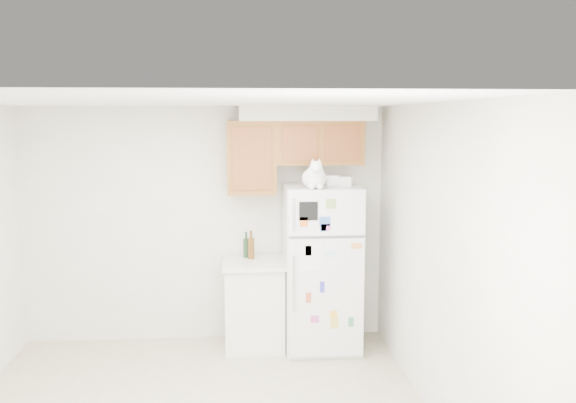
{
  "coord_description": "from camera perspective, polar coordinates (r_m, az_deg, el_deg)",
  "views": [
    {
      "loc": [
        0.37,
        -4.46,
        2.39
      ],
      "look_at": [
        0.85,
        1.55,
        1.55
      ],
      "focal_mm": 38.0,
      "sensor_mm": 36.0,
      "label": 1
    }
  ],
  "objects": [
    {
      "name": "room_shell",
      "position": [
        4.77,
        -7.53,
        -0.78
      ],
      "size": [
        3.84,
        4.04,
        2.52
      ],
      "color": "silver",
      "rests_on": "ground_plane"
    },
    {
      "name": "storage_box_back",
      "position": [
        6.23,
        3.93,
        2.01
      ],
      "size": [
        0.2,
        0.16,
        0.1
      ],
      "primitive_type": "cube",
      "rotation": [
        0.0,
        0.0,
        -0.18
      ],
      "color": "white",
      "rests_on": "refrigerator"
    },
    {
      "name": "refrigerator",
      "position": [
        6.32,
        3.14,
        -6.19
      ],
      "size": [
        0.76,
        0.78,
        1.7
      ],
      "color": "silver",
      "rests_on": "ground_plane"
    },
    {
      "name": "bottle_amber",
      "position": [
        6.38,
        -3.48,
        -4.05
      ],
      "size": [
        0.07,
        0.07,
        0.3
      ],
      "primitive_type": null,
      "color": "#593814",
      "rests_on": "base_counter"
    },
    {
      "name": "base_counter",
      "position": [
        6.44,
        -3.15,
        -9.51
      ],
      "size": [
        0.64,
        0.64,
        0.92
      ],
      "color": "white",
      "rests_on": "ground_plane"
    },
    {
      "name": "storage_box_front",
      "position": [
        6.18,
        5.36,
        1.9
      ],
      "size": [
        0.18,
        0.16,
        0.09
      ],
      "primitive_type": "cube",
      "rotation": [
        0.0,
        0.0,
        -0.41
      ],
      "color": "white",
      "rests_on": "refrigerator"
    },
    {
      "name": "bottle_green",
      "position": [
        6.45,
        -3.93,
        -4.04
      ],
      "size": [
        0.06,
        0.06,
        0.27
      ],
      "primitive_type": null,
      "color": "#19381E",
      "rests_on": "base_counter"
    },
    {
      "name": "cat",
      "position": [
        5.9,
        2.52,
        2.32
      ],
      "size": [
        0.29,
        0.43,
        0.3
      ],
      "color": "white",
      "rests_on": "refrigerator"
    }
  ]
}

